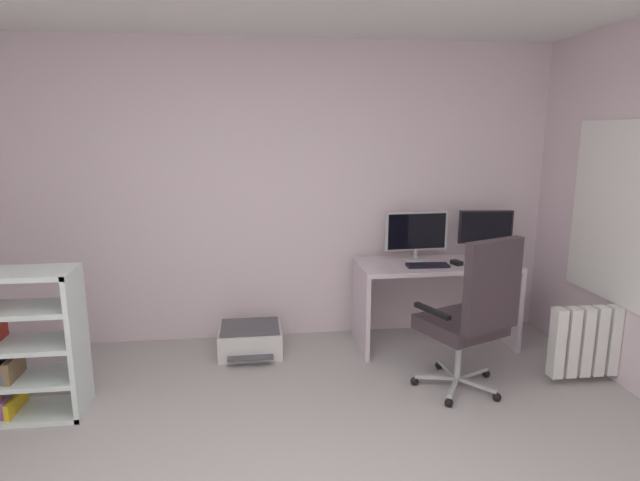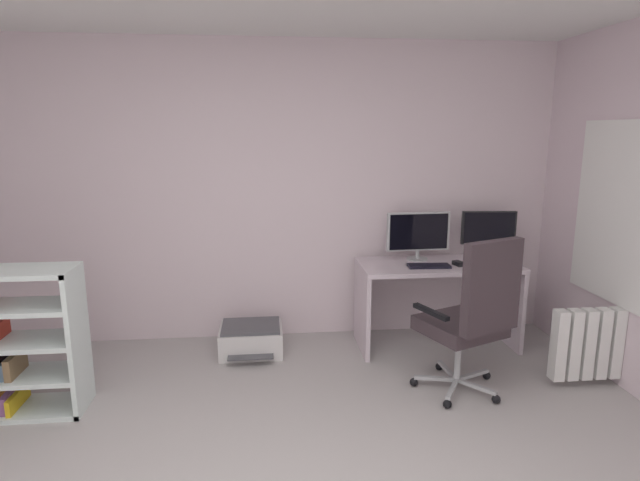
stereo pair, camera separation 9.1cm
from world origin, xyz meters
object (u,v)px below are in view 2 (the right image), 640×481
at_px(radiator, 608,343).
at_px(monitor_main, 418,233).
at_px(office_chair, 472,313).
at_px(bookshelf, 2,347).
at_px(printer, 251,339).
at_px(desk, 437,286).
at_px(keyboard, 429,266).
at_px(computer_mouse, 458,263).
at_px(monitor_secondary, 489,230).

bearing_deg(radiator, monitor_main, 139.65).
xyz_separation_m(office_chair, bookshelf, (-3.08, 0.11, -0.15)).
height_order(printer, radiator, radiator).
distance_m(desk, printer, 1.62).
bearing_deg(bookshelf, monitor_main, 17.00).
bearing_deg(desk, monitor_main, 133.32).
relative_size(keyboard, computer_mouse, 3.40).
xyz_separation_m(desk, keyboard, (-0.12, -0.11, 0.21)).
relative_size(monitor_main, printer, 1.07).
height_order(keyboard, printer, keyboard).
relative_size(monitor_main, bookshelf, 0.57).
height_order(monitor_secondary, office_chair, monitor_secondary).
distance_m(keyboard, computer_mouse, 0.26).
distance_m(keyboard, bookshelf, 3.10).
bearing_deg(desk, keyboard, -135.16).
bearing_deg(radiator, printer, 162.08).
bearing_deg(computer_mouse, bookshelf, 174.99).
height_order(monitor_secondary, keyboard, monitor_secondary).
bearing_deg(bookshelf, radiator, -0.72).
relative_size(computer_mouse, bookshelf, 0.10).
bearing_deg(radiator, keyboard, 147.63).
distance_m(monitor_main, printer, 1.67).
bearing_deg(monitor_main, radiator, -40.35).
bearing_deg(printer, monitor_main, 5.45).
relative_size(monitor_main, monitor_secondary, 1.17).
xyz_separation_m(keyboard, office_chair, (0.07, -0.77, -0.13)).
bearing_deg(radiator, office_chair, -176.85).
distance_m(computer_mouse, bookshelf, 3.36).
distance_m(monitor_main, bookshelf, 3.17).
xyz_separation_m(desk, computer_mouse, (0.14, -0.09, 0.22)).
bearing_deg(monitor_main, office_chair, -85.14).
bearing_deg(radiator, bookshelf, 179.28).
distance_m(bookshelf, radiator, 4.13).
relative_size(monitor_main, office_chair, 0.48).
bearing_deg(computer_mouse, monitor_main, 123.47).
bearing_deg(desk, printer, 179.67).
bearing_deg(monitor_secondary, printer, -176.20).
xyz_separation_m(monitor_main, computer_mouse, (0.28, -0.23, -0.22)).
distance_m(desk, computer_mouse, 0.27).
bearing_deg(office_chair, printer, 149.65).
height_order(computer_mouse, office_chair, office_chair).
distance_m(desk, monitor_secondary, 0.68).
relative_size(printer, radiator, 0.62).
bearing_deg(bookshelf, printer, 26.49).
relative_size(monitor_main, keyboard, 1.61).
distance_m(desk, office_chair, 0.88).
bearing_deg(bookshelf, office_chair, -2.04).
relative_size(desk, office_chair, 1.16).
distance_m(monitor_secondary, keyboard, 0.70).
relative_size(office_chair, bookshelf, 1.18).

